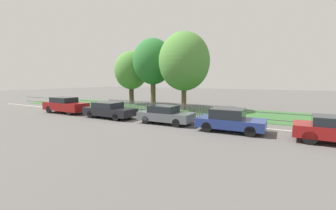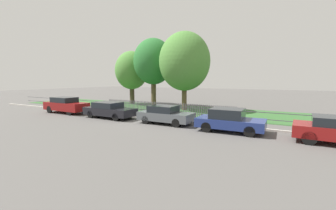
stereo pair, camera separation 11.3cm
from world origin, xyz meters
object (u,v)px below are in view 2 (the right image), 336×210
object	(u,v)px
parked_car_black_saloon	(109,110)
tree_nearest_kerb	(132,71)
parked_car_navy_estate	(165,115)
tree_mid_park	(185,62)
tree_behind_motorcycle	(153,62)
parked_car_silver_hatchback	(66,105)
covered_motorcycle	(165,110)
parked_car_red_compact	(229,120)

from	to	relation	value
parked_car_black_saloon	tree_nearest_kerb	xyz separation A→B (m)	(-4.98, 9.26, 3.56)
parked_car_navy_estate	tree_mid_park	xyz separation A→B (m)	(-1.83, 7.05, 4.24)
parked_car_black_saloon	tree_mid_park	xyz separation A→B (m)	(3.29, 7.23, 4.22)
parked_car_black_saloon	tree_behind_motorcycle	distance (m)	9.72
parked_car_navy_estate	tree_nearest_kerb	bearing A→B (deg)	137.40
parked_car_silver_hatchback	tree_nearest_kerb	bearing A→B (deg)	86.99
covered_motorcycle	tree_behind_motorcycle	world-z (taller)	tree_behind_motorcycle
parked_car_red_compact	tree_behind_motorcycle	bearing A→B (deg)	140.15
parked_car_silver_hatchback	covered_motorcycle	world-z (taller)	parked_car_silver_hatchback
parked_car_red_compact	parked_car_silver_hatchback	bearing A→B (deg)	178.04
covered_motorcycle	tree_behind_motorcycle	bearing A→B (deg)	132.38
covered_motorcycle	tree_nearest_kerb	xyz separation A→B (m)	(-8.89, 6.93, 3.59)
tree_nearest_kerb	parked_car_red_compact	bearing A→B (deg)	-32.33
parked_car_black_saloon	parked_car_red_compact	xyz separation A→B (m)	(9.69, -0.02, 0.03)
parked_car_red_compact	covered_motorcycle	xyz separation A→B (m)	(-5.78, 2.36, -0.06)
tree_behind_motorcycle	parked_car_navy_estate	bearing A→B (deg)	-52.69
covered_motorcycle	tree_behind_motorcycle	size ratio (longest dim) A/B	0.26
parked_car_silver_hatchback	tree_mid_park	bearing A→B (deg)	39.34
tree_nearest_kerb	tree_behind_motorcycle	world-z (taller)	tree_behind_motorcycle
parked_car_black_saloon	parked_car_silver_hatchback	bearing A→B (deg)	-179.36
covered_motorcycle	parked_car_navy_estate	bearing A→B (deg)	-57.89
parked_car_red_compact	tree_nearest_kerb	size ratio (longest dim) A/B	0.60
parked_car_silver_hatchback	parked_car_black_saloon	bearing A→B (deg)	-0.47
parked_car_black_saloon	covered_motorcycle	xyz separation A→B (m)	(3.90, 2.34, -0.03)
tree_mid_park	parked_car_silver_hatchback	bearing A→B (deg)	-140.45
tree_mid_park	parked_car_navy_estate	bearing A→B (deg)	-75.46
parked_car_black_saloon	covered_motorcycle	size ratio (longest dim) A/B	2.22
parked_car_red_compact	tree_mid_park	distance (m)	10.54
parked_car_navy_estate	tree_nearest_kerb	xyz separation A→B (m)	(-10.10, 9.08, 3.57)
parked_car_navy_estate	tree_mid_park	size ratio (longest dim) A/B	0.50
parked_car_black_saloon	tree_behind_motorcycle	bearing A→B (deg)	99.23
parked_car_black_saloon	parked_car_navy_estate	size ratio (longest dim) A/B	1.15
parked_car_silver_hatchback	tree_behind_motorcycle	world-z (taller)	tree_behind_motorcycle
parked_car_black_saloon	tree_nearest_kerb	distance (m)	11.10
tree_nearest_kerb	tree_mid_park	size ratio (longest dim) A/B	0.85
parked_car_silver_hatchback	tree_mid_park	size ratio (longest dim) A/B	0.58
parked_car_navy_estate	tree_behind_motorcycle	world-z (taller)	tree_behind_motorcycle
parked_car_silver_hatchback	covered_motorcycle	bearing A→B (deg)	13.70
parked_car_red_compact	tree_mid_park	xyz separation A→B (m)	(-6.40, 7.25, 4.19)
parked_car_red_compact	tree_nearest_kerb	bearing A→B (deg)	145.87
parked_car_silver_hatchback	parked_car_navy_estate	bearing A→B (deg)	0.64
tree_nearest_kerb	tree_mid_park	world-z (taller)	tree_mid_park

